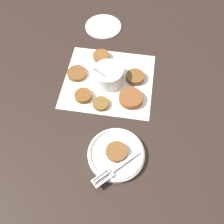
% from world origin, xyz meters
% --- Properties ---
extents(ground_plane, '(4.00, 4.00, 0.00)m').
position_xyz_m(ground_plane, '(0.00, 0.00, 0.00)').
color(ground_plane, black).
extents(napkin, '(0.36, 0.33, 0.00)m').
position_xyz_m(napkin, '(0.01, -0.03, 0.00)').
color(napkin, silver).
rests_on(napkin, ground_plane).
extents(sauce_bowl, '(0.12, 0.11, 0.11)m').
position_xyz_m(sauce_bowl, '(0.01, -0.03, 0.03)').
color(sauce_bowl, silver).
rests_on(sauce_bowl, napkin).
extents(fritter_0, '(0.06, 0.06, 0.02)m').
position_xyz_m(fritter_0, '(0.09, 0.06, 0.01)').
color(fritter_0, brown).
rests_on(fritter_0, napkin).
extents(fritter_1, '(0.07, 0.07, 0.01)m').
position_xyz_m(fritter_1, '(0.13, -0.05, 0.01)').
color(fritter_1, brown).
rests_on(fritter_1, napkin).
extents(fritter_2, '(0.07, 0.07, 0.02)m').
position_xyz_m(fritter_2, '(-0.09, -0.04, 0.01)').
color(fritter_2, brown).
rests_on(fritter_2, napkin).
extents(fritter_3, '(0.09, 0.09, 0.02)m').
position_xyz_m(fritter_3, '(-0.08, 0.06, 0.01)').
color(fritter_3, brown).
rests_on(fritter_3, napkin).
extents(fritter_4, '(0.06, 0.06, 0.02)m').
position_xyz_m(fritter_4, '(0.05, -0.14, 0.01)').
color(fritter_4, brown).
rests_on(fritter_4, napkin).
extents(fritter_5, '(0.06, 0.06, 0.01)m').
position_xyz_m(fritter_5, '(0.03, 0.09, 0.01)').
color(fritter_5, brown).
rests_on(fritter_5, napkin).
extents(serving_plate, '(0.18, 0.18, 0.02)m').
position_xyz_m(serving_plate, '(-0.04, 0.27, 0.01)').
color(serving_plate, silver).
rests_on(serving_plate, ground_plane).
extents(fritter_on_plate, '(0.07, 0.07, 0.01)m').
position_xyz_m(fritter_on_plate, '(-0.04, 0.27, 0.03)').
color(fritter_on_plate, brown).
rests_on(fritter_on_plate, serving_plate).
extents(fork, '(0.15, 0.13, 0.00)m').
position_xyz_m(fork, '(-0.02, 0.33, 0.02)').
color(fork, silver).
rests_on(fork, serving_plate).
extents(extra_saucer, '(0.16, 0.16, 0.01)m').
position_xyz_m(extra_saucer, '(0.05, -0.33, 0.00)').
color(extra_saucer, silver).
rests_on(extra_saucer, ground_plane).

